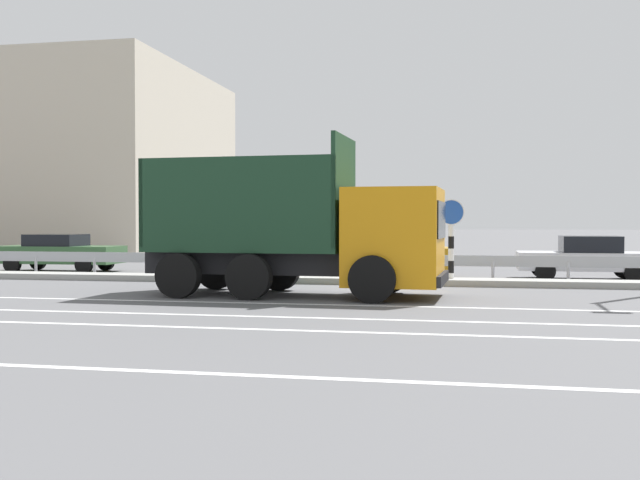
% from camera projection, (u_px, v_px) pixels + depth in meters
% --- Properties ---
extents(ground_plane, '(320.00, 320.00, 0.00)m').
position_uv_depth(ground_plane, '(371.00, 290.00, 19.19)').
color(ground_plane, '#565659').
extents(lane_strip_0, '(69.84, 0.16, 0.01)m').
position_uv_depth(lane_strip_0, '(273.00, 303.00, 16.08)').
color(lane_strip_0, silver).
rests_on(lane_strip_0, ground_plane).
extents(lane_strip_1, '(69.84, 0.16, 0.01)m').
position_uv_depth(lane_strip_1, '(243.00, 316.00, 13.93)').
color(lane_strip_1, silver).
rests_on(lane_strip_1, ground_plane).
extents(lane_strip_2, '(69.84, 0.16, 0.01)m').
position_uv_depth(lane_strip_2, '(214.00, 328.00, 12.36)').
color(lane_strip_2, silver).
rests_on(lane_strip_2, ground_plane).
extents(lane_strip_3, '(69.84, 0.16, 0.01)m').
position_uv_depth(lane_strip_3, '(114.00, 370.00, 8.88)').
color(lane_strip_3, silver).
rests_on(lane_strip_3, ground_plane).
extents(median_island, '(38.41, 1.10, 0.18)m').
position_uv_depth(median_island, '(380.00, 281.00, 21.14)').
color(median_island, gray).
rests_on(median_island, ground_plane).
extents(median_guardrail, '(69.84, 0.09, 0.78)m').
position_uv_depth(median_guardrail, '(385.00, 262.00, 22.35)').
color(median_guardrail, '#9EA0A5').
rests_on(median_guardrail, ground_plane).
extents(dump_truck, '(7.18, 2.92, 3.76)m').
position_uv_depth(dump_truck, '(330.00, 240.00, 17.59)').
color(dump_truck, orange).
rests_on(dump_truck, ground_plane).
extents(median_road_sign, '(0.71, 0.16, 2.38)m').
position_uv_depth(median_road_sign, '(451.00, 240.00, 20.72)').
color(median_road_sign, white).
rests_on(median_road_sign, ground_plane).
extents(parked_car_3, '(4.36, 1.86, 1.32)m').
position_uv_depth(parked_car_3, '(59.00, 252.00, 26.48)').
color(parked_car_3, '#335B33').
rests_on(parked_car_3, ground_plane).
extents(parked_car_4, '(4.87, 2.08, 1.53)m').
position_uv_depth(parked_car_4, '(221.00, 252.00, 24.97)').
color(parked_car_4, '#B27A14').
rests_on(parked_car_4, ground_plane).
extents(parked_car_5, '(4.14, 2.19, 1.38)m').
position_uv_depth(parked_car_5, '(384.00, 255.00, 23.78)').
color(parked_car_5, '#B27A14').
rests_on(parked_car_5, ground_plane).
extents(parked_car_6, '(4.04, 1.92, 1.33)m').
position_uv_depth(parked_car_6, '(587.00, 257.00, 22.66)').
color(parked_car_6, silver).
rests_on(parked_car_6, ground_plane).
extents(background_building_0, '(11.28, 15.53, 10.49)m').
position_uv_depth(background_building_0, '(104.00, 163.00, 44.31)').
color(background_building_0, beige).
rests_on(background_building_0, ground_plane).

